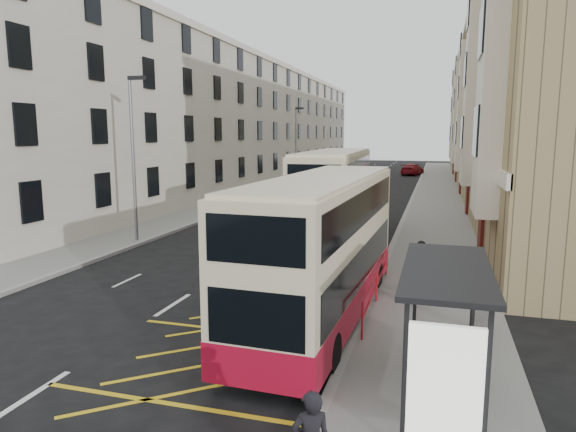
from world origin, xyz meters
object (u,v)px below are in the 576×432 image
(double_decker_rear, at_px, (334,195))
(street_lamp_near, at_px, (134,150))
(street_lamp_far, at_px, (296,142))
(double_decker_front, at_px, (323,247))
(white_van, at_px, (308,181))
(pedestrian_mid, at_px, (485,303))
(car_red, at_px, (412,169))
(car_silver, at_px, (334,172))
(bus_shelter, at_px, (454,310))
(pedestrian_far, at_px, (421,269))
(car_dark, at_px, (356,166))

(double_decker_rear, bearing_deg, street_lamp_near, -160.65)
(street_lamp_far, height_order, double_decker_front, street_lamp_far)
(white_van, bearing_deg, street_lamp_near, -112.54)
(pedestrian_mid, distance_m, car_red, 57.12)
(double_decker_front, relative_size, double_decker_rear, 0.92)
(car_silver, bearing_deg, white_van, -85.70)
(street_lamp_far, xyz_separation_m, car_red, (11.04, 18.90, -3.88))
(white_van, xyz_separation_m, car_silver, (-0.29, 14.90, -0.09))
(bus_shelter, relative_size, car_red, 0.82)
(white_van, bearing_deg, car_red, 48.98)
(pedestrian_far, relative_size, white_van, 0.33)
(white_van, xyz_separation_m, car_dark, (0.67, 26.52, -0.01))
(pedestrian_far, distance_m, car_silver, 49.11)
(car_red, bearing_deg, car_silver, 48.76)
(pedestrian_mid, xyz_separation_m, car_red, (-4.63, 56.94, -0.20))
(car_silver, height_order, car_red, car_red)
(car_red, bearing_deg, pedestrian_mid, 107.32)
(bus_shelter, distance_m, car_silver, 56.03)
(double_decker_front, relative_size, pedestrian_far, 5.67)
(double_decker_rear, distance_m, car_silver, 39.11)
(street_lamp_near, xyz_separation_m, double_decker_front, (11.20, -7.83, -2.49))
(white_van, bearing_deg, double_decker_rear, -91.15)
(car_red, bearing_deg, bus_shelter, 106.09)
(street_lamp_far, bearing_deg, white_van, -54.94)
(double_decker_front, bearing_deg, car_red, 92.30)
(car_silver, bearing_deg, double_decker_front, -76.04)
(street_lamp_far, distance_m, pedestrian_mid, 41.30)
(car_red, bearing_deg, street_lamp_near, 89.96)
(street_lamp_near, relative_size, car_red, 1.54)
(double_decker_front, xyz_separation_m, white_van, (-9.22, 35.01, -1.36))
(street_lamp_near, xyz_separation_m, car_red, (11.04, 48.90, -3.88))
(double_decker_front, height_order, double_decker_rear, double_decker_rear)
(double_decker_front, height_order, car_silver, double_decker_front)
(street_lamp_far, distance_m, car_red, 22.23)
(bus_shelter, bearing_deg, car_red, 93.41)
(double_decker_rear, bearing_deg, car_silver, 98.46)
(double_decker_rear, relative_size, pedestrian_far, 6.15)
(car_red, bearing_deg, car_dark, -17.10)
(bus_shelter, relative_size, double_decker_rear, 0.37)
(street_lamp_far, bearing_deg, double_decker_front, -73.50)
(street_lamp_near, xyz_separation_m, car_silver, (1.68, 42.08, -3.94))
(bus_shelter, relative_size, car_silver, 1.05)
(bus_shelter, xyz_separation_m, car_red, (-3.66, 61.29, -1.38))
(white_van, bearing_deg, car_silver, 72.75)
(pedestrian_mid, distance_m, car_dark, 63.10)
(bus_shelter, distance_m, white_van, 41.59)
(pedestrian_mid, bearing_deg, car_silver, 100.46)
(bus_shelter, bearing_deg, pedestrian_far, 96.53)
(street_lamp_near, xyz_separation_m, pedestrian_mid, (15.67, -8.04, -3.68))
(street_lamp_far, distance_m, double_decker_front, 39.53)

